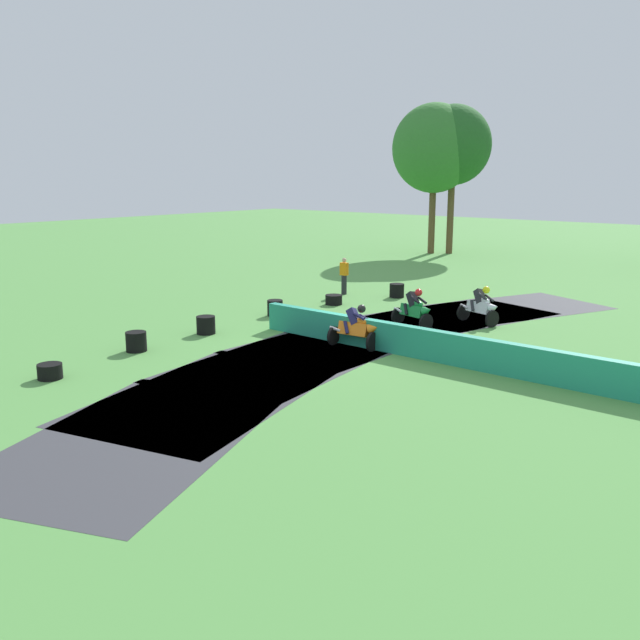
{
  "coord_description": "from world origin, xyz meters",
  "views": [
    {
      "loc": [
        12.92,
        -16.55,
        5.27
      ],
      "look_at": [
        0.02,
        -1.06,
        0.9
      ],
      "focal_mm": 37.95,
      "sensor_mm": 36.0,
      "label": 1
    }
  ],
  "objects_px": {
    "tire_stack_far": "(206,325)",
    "tire_stack_extra_b": "(50,371)",
    "motorcycle_chase_green": "(415,309)",
    "tire_stack_mid_a": "(334,300)",
    "track_marshal": "(344,276)",
    "motorcycle_lead_white": "(481,306)",
    "tire_stack_extra_a": "(136,341)",
    "motorcycle_trailing_orange": "(356,328)",
    "tire_stack_near": "(397,291)",
    "tire_stack_mid_b": "(275,308)"
  },
  "relations": [
    {
      "from": "tire_stack_near",
      "to": "track_marshal",
      "type": "distance_m",
      "value": 2.45
    },
    {
      "from": "tire_stack_near",
      "to": "tire_stack_extra_a",
      "type": "relative_size",
      "value": 1.02
    },
    {
      "from": "motorcycle_trailing_orange",
      "to": "track_marshal",
      "type": "xyz_separation_m",
      "value": [
        -6.09,
        7.24,
        0.18
      ]
    },
    {
      "from": "tire_stack_mid_a",
      "to": "motorcycle_chase_green",
      "type": "bearing_deg",
      "value": -17.52
    },
    {
      "from": "motorcycle_trailing_orange",
      "to": "tire_stack_extra_b",
      "type": "distance_m",
      "value": 8.85
    },
    {
      "from": "tire_stack_extra_a",
      "to": "motorcycle_lead_white",
      "type": "bearing_deg",
      "value": 58.48
    },
    {
      "from": "tire_stack_extra_b",
      "to": "motorcycle_lead_white",
      "type": "bearing_deg",
      "value": 67.17
    },
    {
      "from": "tire_stack_mid_a",
      "to": "track_marshal",
      "type": "height_order",
      "value": "track_marshal"
    },
    {
      "from": "tire_stack_far",
      "to": "motorcycle_trailing_orange",
      "type": "bearing_deg",
      "value": 19.39
    },
    {
      "from": "motorcycle_chase_green",
      "to": "tire_stack_mid_b",
      "type": "height_order",
      "value": "motorcycle_chase_green"
    },
    {
      "from": "motorcycle_chase_green",
      "to": "tire_stack_mid_a",
      "type": "xyz_separation_m",
      "value": [
        -4.83,
        1.52,
        -0.46
      ]
    },
    {
      "from": "track_marshal",
      "to": "tire_stack_far",
      "type": "bearing_deg",
      "value": -83.03
    },
    {
      "from": "motorcycle_chase_green",
      "to": "tire_stack_extra_a",
      "type": "height_order",
      "value": "motorcycle_chase_green"
    },
    {
      "from": "tire_stack_near",
      "to": "tire_stack_far",
      "type": "relative_size",
      "value": 1.0
    },
    {
      "from": "motorcycle_trailing_orange",
      "to": "tire_stack_mid_a",
      "type": "xyz_separation_m",
      "value": [
        -4.93,
        5.05,
        -0.43
      ]
    },
    {
      "from": "tire_stack_near",
      "to": "track_marshal",
      "type": "relative_size",
      "value": 0.39
    },
    {
      "from": "motorcycle_lead_white",
      "to": "tire_stack_near",
      "type": "height_order",
      "value": "motorcycle_lead_white"
    },
    {
      "from": "motorcycle_lead_white",
      "to": "tire_stack_extra_a",
      "type": "distance_m",
      "value": 11.97
    },
    {
      "from": "motorcycle_chase_green",
      "to": "tire_stack_far",
      "type": "distance_m",
      "value": 7.21
    },
    {
      "from": "tire_stack_extra_a",
      "to": "track_marshal",
      "type": "relative_size",
      "value": 0.38
    },
    {
      "from": "tire_stack_extra_b",
      "to": "track_marshal",
      "type": "height_order",
      "value": "track_marshal"
    },
    {
      "from": "motorcycle_chase_green",
      "to": "tire_stack_extra_a",
      "type": "xyz_separation_m",
      "value": [
        -4.76,
        -8.15,
        -0.36
      ]
    },
    {
      "from": "motorcycle_chase_green",
      "to": "tire_stack_mid_b",
      "type": "distance_m",
      "value": 5.41
    },
    {
      "from": "tire_stack_near",
      "to": "tire_stack_extra_b",
      "type": "distance_m",
      "value": 15.86
    },
    {
      "from": "motorcycle_lead_white",
      "to": "tire_stack_extra_a",
      "type": "bearing_deg",
      "value": -121.52
    },
    {
      "from": "tire_stack_mid_b",
      "to": "motorcycle_trailing_orange",
      "type": "bearing_deg",
      "value": -19.72
    },
    {
      "from": "tire_stack_near",
      "to": "motorcycle_lead_white",
      "type": "bearing_deg",
      "value": -25.62
    },
    {
      "from": "tire_stack_extra_a",
      "to": "tire_stack_extra_b",
      "type": "height_order",
      "value": "tire_stack_extra_a"
    },
    {
      "from": "motorcycle_chase_green",
      "to": "tire_stack_extra_b",
      "type": "xyz_separation_m",
      "value": [
        -4.12,
        -11.29,
        -0.46
      ]
    },
    {
      "from": "track_marshal",
      "to": "tire_stack_mid_a",
      "type": "bearing_deg",
      "value": -62.03
    },
    {
      "from": "motorcycle_trailing_orange",
      "to": "tire_stack_extra_a",
      "type": "relative_size",
      "value": 2.7
    },
    {
      "from": "tire_stack_near",
      "to": "tire_stack_mid_b",
      "type": "bearing_deg",
      "value": -102.61
    },
    {
      "from": "tire_stack_far",
      "to": "track_marshal",
      "type": "relative_size",
      "value": 0.39
    },
    {
      "from": "tire_stack_far",
      "to": "tire_stack_extra_b",
      "type": "relative_size",
      "value": 0.99
    },
    {
      "from": "motorcycle_trailing_orange",
      "to": "motorcycle_chase_green",
      "type": "bearing_deg",
      "value": 91.67
    },
    {
      "from": "motorcycle_chase_green",
      "to": "tire_stack_far",
      "type": "height_order",
      "value": "motorcycle_chase_green"
    },
    {
      "from": "tire_stack_extra_a",
      "to": "tire_stack_mid_a",
      "type": "bearing_deg",
      "value": 90.4
    },
    {
      "from": "tire_stack_near",
      "to": "tire_stack_extra_a",
      "type": "xyz_separation_m",
      "value": [
        -1.01,
        -12.72,
        0.0
      ]
    },
    {
      "from": "tire_stack_far",
      "to": "tire_stack_extra_b",
      "type": "bearing_deg",
      "value": -82.73
    },
    {
      "from": "motorcycle_lead_white",
      "to": "tire_stack_near",
      "type": "distance_m",
      "value": 5.83
    },
    {
      "from": "tire_stack_mid_b",
      "to": "track_marshal",
      "type": "distance_m",
      "value": 5.45
    },
    {
      "from": "tire_stack_far",
      "to": "tire_stack_extra_b",
      "type": "xyz_separation_m",
      "value": [
        0.77,
        -6.01,
        -0.1
      ]
    },
    {
      "from": "motorcycle_chase_green",
      "to": "tire_stack_near",
      "type": "height_order",
      "value": "motorcycle_chase_green"
    },
    {
      "from": "motorcycle_chase_green",
      "to": "track_marshal",
      "type": "xyz_separation_m",
      "value": [
        -5.99,
        3.71,
        0.16
      ]
    },
    {
      "from": "motorcycle_trailing_orange",
      "to": "tire_stack_mid_b",
      "type": "distance_m",
      "value": 5.58
    },
    {
      "from": "motorcycle_chase_green",
      "to": "tire_stack_extra_a",
      "type": "distance_m",
      "value": 9.44
    },
    {
      "from": "motorcycle_lead_white",
      "to": "track_marshal",
      "type": "bearing_deg",
      "value": 167.54
    },
    {
      "from": "tire_stack_mid_a",
      "to": "track_marshal",
      "type": "bearing_deg",
      "value": 117.97
    },
    {
      "from": "tire_stack_mid_a",
      "to": "tire_stack_extra_a",
      "type": "relative_size",
      "value": 1.12
    },
    {
      "from": "tire_stack_near",
      "to": "tire_stack_mid_b",
      "type": "distance_m",
      "value": 6.37
    }
  ]
}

